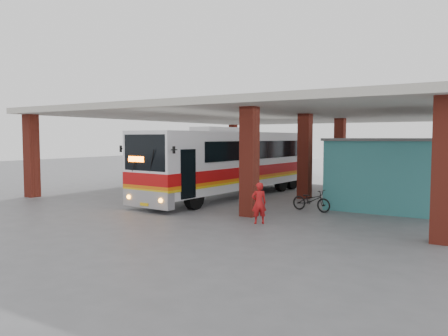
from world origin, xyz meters
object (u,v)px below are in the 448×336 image
at_px(coach_bus, 230,163).
at_px(pedestrian, 259,203).
at_px(red_chair, 369,183).
at_px(motorcycle, 311,200).

xyz_separation_m(coach_bus, pedestrian, (4.66, -5.72, -1.06)).
bearing_deg(pedestrian, red_chair, -134.61).
xyz_separation_m(coach_bus, motorcycle, (5.32, -2.11, -1.35)).
distance_m(motorcycle, red_chair, 9.26).
xyz_separation_m(motorcycle, red_chair, (0.20, 9.25, -0.07)).
bearing_deg(coach_bus, pedestrian, -46.92).
distance_m(coach_bus, red_chair, 9.13).
relative_size(coach_bus, pedestrian, 8.41).
distance_m(motorcycle, pedestrian, 3.68).
height_order(coach_bus, motorcycle, coach_bus).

